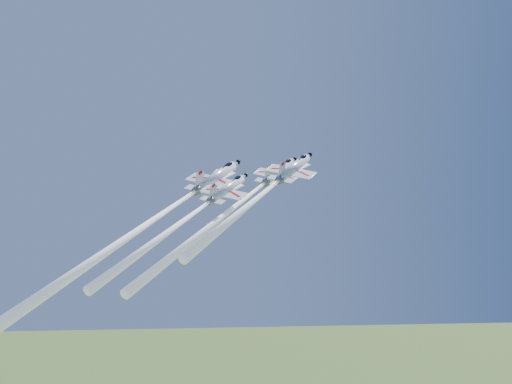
{
  "coord_description": "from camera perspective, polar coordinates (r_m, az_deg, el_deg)",
  "views": [
    {
      "loc": [
        -10.87,
        -114.73,
        76.67
      ],
      "look_at": [
        0.0,
        0.0,
        82.57
      ],
      "focal_mm": 40.0,
      "sensor_mm": 36.0,
      "label": 1
    }
  ],
  "objects": [
    {
      "name": "jet_lead",
      "position": [
        107.18,
        -2.27,
        -1.59
      ],
      "size": [
        23.34,
        38.42,
        39.33
      ],
      "rotation": [
        0.45,
        0.22,
        -0.55
      ],
      "color": "white"
    },
    {
      "name": "jet_left",
      "position": [
        101.93,
        -10.68,
        -3.06
      ],
      "size": [
        26.86,
        44.27,
        45.46
      ],
      "rotation": [
        0.45,
        0.22,
        -0.55
      ],
      "color": "white"
    },
    {
      "name": "jet_right",
      "position": [
        100.84,
        0.64,
        -0.19
      ],
      "size": [
        19.41,
        30.78,
        28.94
      ],
      "rotation": [
        0.45,
        0.22,
        -0.55
      ],
      "color": "white"
    },
    {
      "name": "jet_slot",
      "position": [
        99.36,
        -6.96,
        -2.65
      ],
      "size": [
        18.96,
        30.37,
        28.83
      ],
      "rotation": [
        0.45,
        0.22,
        -0.55
      ],
      "color": "white"
    }
  ]
}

